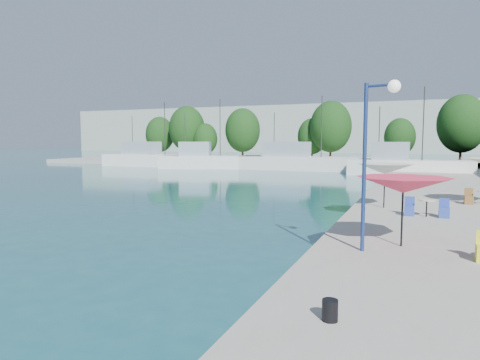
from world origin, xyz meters
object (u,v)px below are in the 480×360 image
at_px(umbrella_pink, 403,185).
at_px(trawler_03, 303,162).
at_px(trawler_04, 406,166).
at_px(umbrella_white, 385,169).
at_px(trawler_02, 208,161).
at_px(bollard, 330,310).
at_px(trawler_01, 153,159).
at_px(street_lamp, 376,135).

bearing_deg(umbrella_pink, trawler_03, 108.07).
height_order(trawler_03, trawler_04, same).
distance_m(trawler_04, umbrella_white, 28.95).
distance_m(trawler_03, trawler_04, 13.96).
bearing_deg(trawler_02, umbrella_pink, -75.92).
height_order(trawler_04, umbrella_pink, trawler_04).
relative_size(trawler_04, bollard, 32.93).
relative_size(trawler_02, umbrella_pink, 5.02).
bearing_deg(trawler_01, umbrella_white, -42.38).
xyz_separation_m(trawler_01, trawler_04, (36.49, -4.72, 0.00)).
bearing_deg(trawler_01, bollard, -52.48).
xyz_separation_m(trawler_02, street_lamp, (26.48, -41.44, 3.02)).
distance_m(trawler_01, trawler_02, 10.11).
xyz_separation_m(trawler_02, umbrella_pink, (27.24, -40.30, 1.47)).
distance_m(umbrella_pink, umbrella_white, 8.03).
bearing_deg(trawler_03, trawler_02, -169.31).
bearing_deg(trawler_01, trawler_02, -6.80).
distance_m(trawler_04, umbrella_pink, 36.91).
distance_m(trawler_03, umbrella_pink, 44.30).
distance_m(trawler_01, umbrella_pink, 55.86).
bearing_deg(trawler_02, trawler_04, -27.37).
height_order(umbrella_pink, street_lamp, street_lamp).
bearing_deg(umbrella_pink, trawler_01, 131.86).
xyz_separation_m(trawler_02, trawler_03, (13.51, 1.79, -0.00)).
bearing_deg(street_lamp, umbrella_pink, 69.26).
bearing_deg(trawler_01, trawler_03, 1.74).
height_order(umbrella_pink, bollard, umbrella_pink).
distance_m(trawler_01, umbrella_white, 49.43).
bearing_deg(trawler_02, bollard, -80.72).
distance_m(trawler_03, street_lamp, 45.23).
distance_m(trawler_02, trawler_04, 26.68).
bearing_deg(umbrella_white, trawler_02, 128.97).
distance_m(trawler_02, bollard, 53.66).
bearing_deg(bollard, trawler_04, 89.69).
bearing_deg(umbrella_white, bollard, -89.76).
bearing_deg(bollard, trawler_01, 127.01).
xyz_separation_m(trawler_02, bollard, (26.22, -46.81, -0.27)).
bearing_deg(trawler_02, street_lamp, -77.40).
bearing_deg(trawler_02, trawler_03, -12.43).
relative_size(trawler_03, umbrella_pink, 6.57).
height_order(trawler_01, trawler_03, same).
height_order(street_lamp, bollard, street_lamp).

